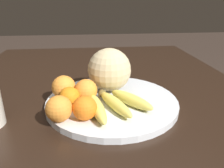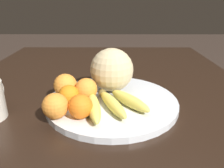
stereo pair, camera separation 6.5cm
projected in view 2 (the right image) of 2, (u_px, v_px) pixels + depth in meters
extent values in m
cube|color=black|center=(102.00, 101.00, 0.74)|extent=(1.50, 1.09, 0.04)
cube|color=black|center=(174.00, 108.00, 1.50)|extent=(0.07, 0.07, 0.72)
cube|color=black|center=(41.00, 107.00, 1.50)|extent=(0.07, 0.07, 0.72)
cylinder|color=silver|center=(112.00, 102.00, 0.67)|extent=(0.40, 0.40, 0.02)
torus|color=#47382D|center=(112.00, 101.00, 0.67)|extent=(0.40, 0.40, 0.01)
sphere|color=#C6B284|center=(112.00, 70.00, 0.71)|extent=(0.14, 0.14, 0.14)
sphere|color=brown|center=(102.00, 93.00, 0.67)|extent=(0.02, 0.02, 0.02)
ellipsoid|color=#E5D156|center=(94.00, 107.00, 0.58)|extent=(0.17, 0.06, 0.03)
ellipsoid|color=#E5D156|center=(113.00, 104.00, 0.60)|extent=(0.16, 0.09, 0.03)
ellipsoid|color=#E5D156|center=(129.00, 100.00, 0.62)|extent=(0.15, 0.12, 0.03)
sphere|color=orange|center=(65.00, 85.00, 0.68)|extent=(0.07, 0.07, 0.07)
sphere|color=orange|center=(80.00, 107.00, 0.56)|extent=(0.06, 0.06, 0.06)
sphere|color=orange|center=(69.00, 95.00, 0.63)|extent=(0.06, 0.06, 0.06)
sphere|color=orange|center=(55.00, 106.00, 0.56)|extent=(0.07, 0.07, 0.07)
sphere|color=orange|center=(86.00, 89.00, 0.65)|extent=(0.07, 0.07, 0.07)
cube|color=white|center=(86.00, 106.00, 0.63)|extent=(0.08, 0.06, 0.00)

